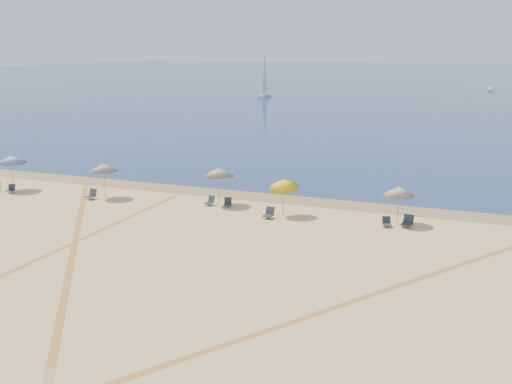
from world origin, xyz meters
TOP-DOWN VIEW (x-y plane):
  - ground at (0.00, 0.00)m, footprint 160.00×160.00m
  - ocean at (0.00, 225.00)m, footprint 500.00×500.00m
  - wet_sand at (0.00, 24.00)m, footprint 500.00×500.00m
  - umbrella_0 at (-18.99, 19.23)m, footprint 2.18×2.18m
  - umbrella_1 at (-11.28, 19.73)m, footprint 1.97×1.97m
  - umbrella_2 at (-3.01, 20.85)m, footprint 2.03×2.03m
  - umbrella_3 at (1.92, 19.83)m, footprint 1.87×1.95m
  - umbrella_4 at (8.85, 20.53)m, footprint 1.87×1.87m
  - chair_1 at (-18.50, 18.45)m, footprint 0.66×0.71m
  - chair_2 at (-11.87, 18.96)m, footprint 0.67×0.76m
  - chair_3 at (-3.47, 20.45)m, footprint 0.70×0.75m
  - chair_4 at (-2.21, 20.53)m, footprint 0.68×0.73m
  - chair_5 at (1.29, 18.90)m, footprint 0.65×0.73m
  - chair_6 at (8.37, 19.71)m, footprint 0.66×0.71m
  - chair_7 at (9.52, 20.06)m, footprint 0.72×0.81m
  - sailboat_1 at (-32.26, 107.43)m, footprint 1.88×5.84m
  - sailboat_2 at (12.43, 147.20)m, footprint 1.41×5.33m
  - tire_tracks at (-1.74, 8.76)m, footprint 54.37×42.81m

SIDE VIEW (x-z plane):
  - ground at x=0.00m, z-range 0.00..0.00m
  - tire_tracks at x=-1.74m, z-range 0.00..0.00m
  - wet_sand at x=0.00m, z-range 0.00..0.00m
  - ocean at x=0.00m, z-range 0.01..0.01m
  - chair_6 at x=8.37m, z-range -0.04..0.56m
  - chair_4 at x=-2.21m, z-range -0.04..0.57m
  - chair_1 at x=-18.50m, z-range -0.04..0.57m
  - chair_3 at x=-3.47m, z-range -0.04..0.60m
  - chair_5 at x=1.29m, z-range -0.04..0.65m
  - chair_2 at x=-11.87m, z-range -0.04..0.67m
  - chair_7 at x=9.52m, z-range -0.04..0.68m
  - umbrella_4 at x=8.85m, z-range 0.84..3.19m
  - umbrella_3 at x=1.92m, z-range 0.77..3.32m
  - umbrella_1 at x=-11.28m, z-range 0.90..3.39m
  - umbrella_2 at x=-3.01m, z-range 0.94..3.50m
  - umbrella_0 at x=-18.99m, z-range 0.98..3.61m
  - sailboat_2 at x=12.43m, z-range -1.56..6.35m
  - sailboat_1 at x=-32.26m, z-range -1.69..6.87m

